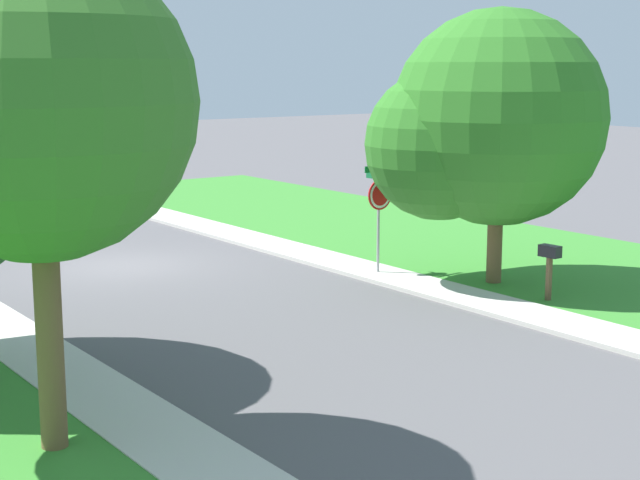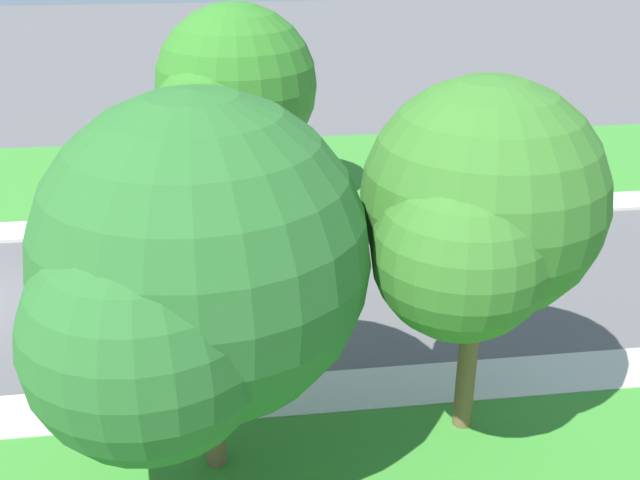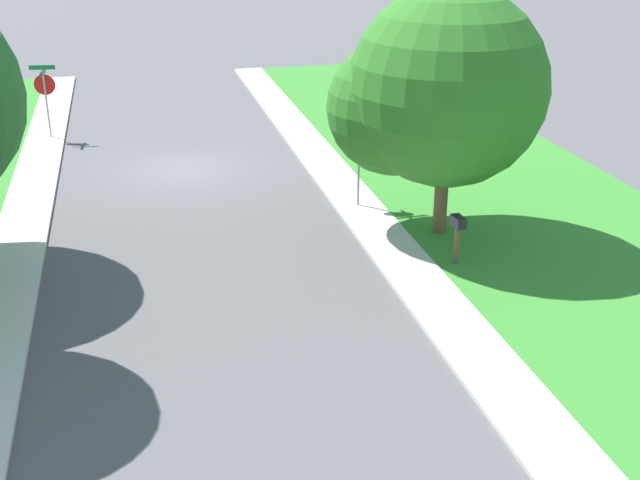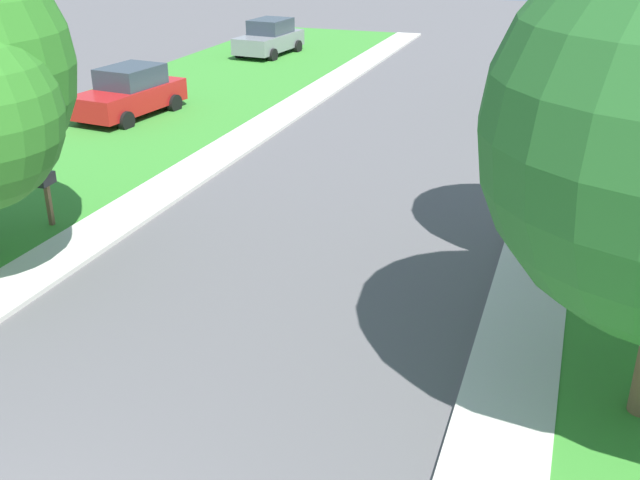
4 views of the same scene
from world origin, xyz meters
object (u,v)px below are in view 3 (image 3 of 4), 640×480
stop_sign_far_corner (359,146)px  tree_sidewalk_far (434,93)px  mailbox (458,228)px  stop_sign_near_corner (45,89)px

stop_sign_far_corner → tree_sidewalk_far: (-1.27, 2.24, 1.94)m
mailbox → stop_sign_near_corner: bearing=-53.7°
stop_sign_near_corner → mailbox: 17.54m
stop_sign_far_corner → mailbox: 4.67m
tree_sidewalk_far → stop_sign_near_corner: bearing=-48.8°
stop_sign_near_corner → stop_sign_far_corner: 13.33m
stop_sign_far_corner → tree_sidewalk_far: bearing=119.6°
tree_sidewalk_far → mailbox: (0.06, 2.19, -2.82)m
tree_sidewalk_far → mailbox: 3.57m
tree_sidewalk_far → mailbox: tree_sidewalk_far is taller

